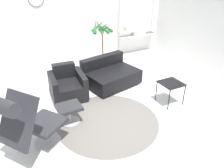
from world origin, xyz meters
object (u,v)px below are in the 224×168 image
couch_low (110,75)px  potted_plant (102,39)px  armchair_red (67,86)px  shelf_unit (136,31)px  side_table (171,85)px  ottoman (69,110)px  lounge_chair (25,119)px

couch_low → potted_plant: (0.39, 1.27, 0.55)m
armchair_red → shelf_unit: bearing=-144.0°
shelf_unit → side_table: bearing=-109.7°
couch_low → ottoman: bearing=25.4°
armchair_red → ottoman: bearing=79.3°
ottoman → couch_low: 1.74m
lounge_chair → shelf_unit: 5.16m
couch_low → shelf_unit: 2.51m
side_table → shelf_unit: (1.09, 3.04, 0.33)m
armchair_red → side_table: armchair_red is taller
side_table → ottoman: bearing=170.9°
armchair_red → shelf_unit: shelf_unit is taller
shelf_unit → ottoman: bearing=-139.9°
couch_low → potted_plant: 1.43m
lounge_chair → potted_plant: bearing=103.0°
side_table → shelf_unit: size_ratio=0.28×
lounge_chair → side_table: 2.94m
couch_low → shelf_unit: (1.81, 1.66, 0.52)m
side_table → potted_plant: potted_plant is taller
ottoman → armchair_red: (0.26, 0.93, 0.01)m
potted_plant → armchair_red: bearing=-137.9°
side_table → couch_low: bearing=117.7°
couch_low → shelf_unit: shelf_unit is taller
lounge_chair → couch_low: bearing=91.1°
potted_plant → shelf_unit: bearing=15.4°
shelf_unit → potted_plant: bearing=-164.6°
armchair_red → potted_plant: bearing=-132.9°
potted_plant → shelf_unit: shelf_unit is taller
armchair_red → potted_plant: size_ratio=0.63×
lounge_chair → armchair_red: (1.05, 1.48, -0.44)m
couch_low → potted_plant: potted_plant is taller
couch_low → shelf_unit: bearing=-148.9°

